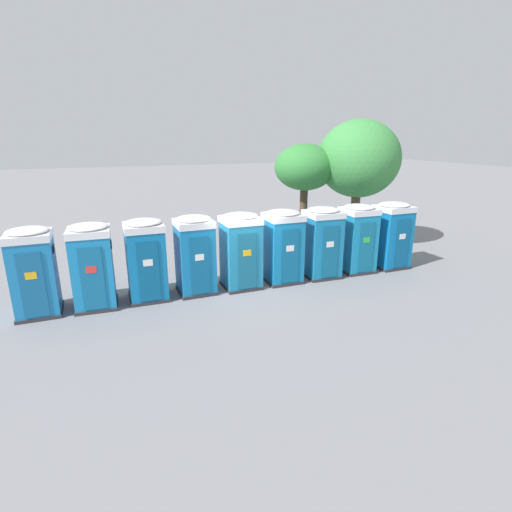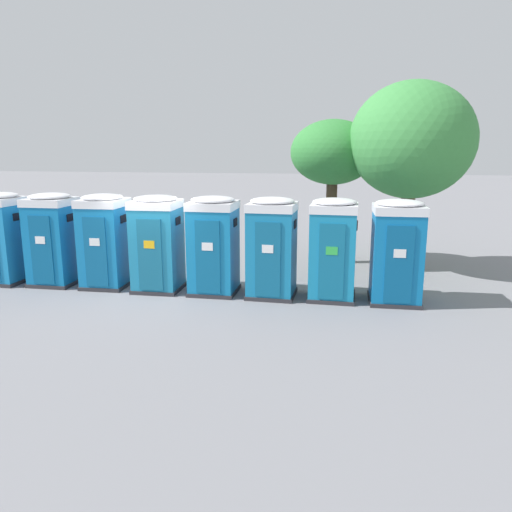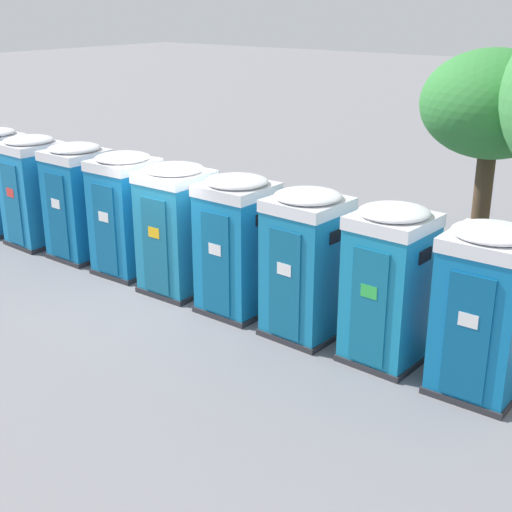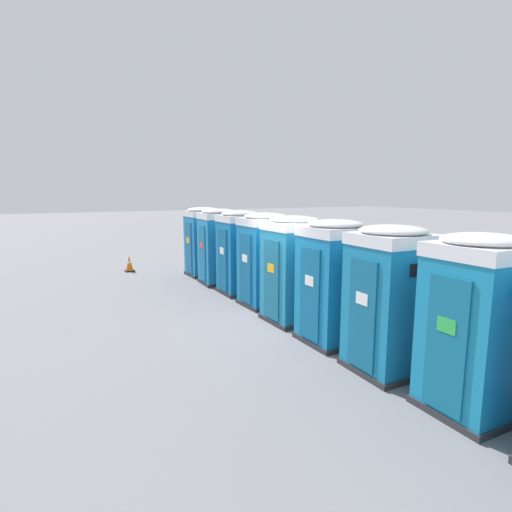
{
  "view_description": "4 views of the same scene",
  "coord_description": "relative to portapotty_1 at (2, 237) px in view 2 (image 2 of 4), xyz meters",
  "views": [
    {
      "loc": [
        -4.2,
        -11.87,
        4.92
      ],
      "look_at": [
        0.56,
        0.19,
        1.02
      ],
      "focal_mm": 28.0,
      "sensor_mm": 36.0,
      "label": 1
    },
    {
      "loc": [
        4.7,
        -12.15,
        3.76
      ],
      "look_at": [
        2.64,
        0.17,
        1.02
      ],
      "focal_mm": 35.0,
      "sensor_mm": 36.0,
      "label": 2
    },
    {
      "loc": [
        9.26,
        -9.17,
        5.46
      ],
      "look_at": [
        1.94,
        0.17,
        1.15
      ],
      "focal_mm": 50.0,
      "sensor_mm": 36.0,
      "label": 3
    },
    {
      "loc": [
        7.79,
        -5.03,
        3.07
      ],
      "look_at": [
        -1.92,
        0.21,
        1.31
      ],
      "focal_mm": 28.0,
      "sensor_mm": 36.0,
      "label": 4
    }
  ],
  "objects": [
    {
      "name": "portapotty_8",
      "position": [
        10.71,
        -0.12,
        -0.0
      ],
      "size": [
        1.23,
        1.21,
        2.54
      ],
      "color": "#2D2D33",
      "rests_on": "ground"
    },
    {
      "name": "street_tree_0",
      "position": [
        9.04,
        3.94,
        2.26
      ],
      "size": [
        2.69,
        2.69,
        4.61
      ],
      "color": "#4C3826",
      "rests_on": "ground"
    },
    {
      "name": "ground_plane",
      "position": [
        4.59,
        -0.2,
        -1.28
      ],
      "size": [
        120.0,
        120.0,
        0.0
      ],
      "primitive_type": "plane",
      "color": "slate"
    },
    {
      "name": "street_tree_1",
      "position": [
        11.33,
        3.21,
        2.64
      ],
      "size": [
        3.65,
        3.65,
        5.65
      ],
      "color": "brown",
      "rests_on": "ground"
    },
    {
      "name": "portapotty_5",
      "position": [
        6.12,
        -0.06,
        -0.0
      ],
      "size": [
        1.21,
        1.21,
        2.54
      ],
      "color": "#2D2D33",
      "rests_on": "ground"
    },
    {
      "name": "portapotty_3",
      "position": [
        3.06,
        0.05,
        0.0
      ],
      "size": [
        1.18,
        1.22,
        2.54
      ],
      "color": "#2D2D33",
      "rests_on": "ground"
    },
    {
      "name": "portapotty_6",
      "position": [
        7.65,
        -0.1,
        -0.0
      ],
      "size": [
        1.24,
        1.24,
        2.54
      ],
      "color": "#2D2D33",
      "rests_on": "ground"
    },
    {
      "name": "portapotty_4",
      "position": [
        4.59,
        -0.05,
        -0.0
      ],
      "size": [
        1.22,
        1.21,
        2.54
      ],
      "color": "#2D2D33",
      "rests_on": "ground"
    },
    {
      "name": "portapotty_2",
      "position": [
        1.53,
        0.06,
        0.0
      ],
      "size": [
        1.19,
        1.21,
        2.54
      ],
      "color": "#2D2D33",
      "rests_on": "ground"
    },
    {
      "name": "portapotty_1",
      "position": [
        0.0,
        0.0,
        0.0
      ],
      "size": [
        1.24,
        1.25,
        2.54
      ],
      "color": "#2D2D33",
      "rests_on": "ground"
    },
    {
      "name": "portapotty_7",
      "position": [
        9.18,
        -0.07,
        0.0
      ],
      "size": [
        1.2,
        1.24,
        2.54
      ],
      "color": "#2D2D33",
      "rests_on": "ground"
    }
  ]
}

